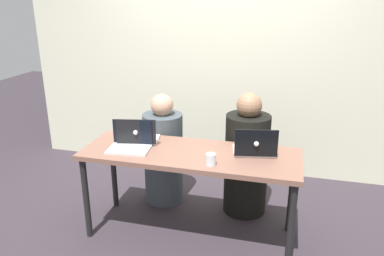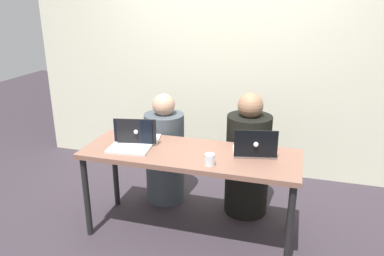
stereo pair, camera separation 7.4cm
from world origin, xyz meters
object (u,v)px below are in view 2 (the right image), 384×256
object	(u,v)px
laptop_front_left	(130,143)
laptop_back_right	(255,149)
person_on_right	(247,161)
person_on_left	(165,154)
water_glass_right	(210,160)
laptop_back_left	(139,136)

from	to	relation	value
laptop_front_left	laptop_back_right	distance (m)	0.99
person_on_right	person_on_left	bearing A→B (deg)	-14.56
person_on_left	water_glass_right	bearing A→B (deg)	116.16
laptop_front_left	water_glass_right	world-z (taller)	laptop_front_left
person_on_left	laptop_back_left	world-z (taller)	person_on_left
laptop_front_left	water_glass_right	distance (m)	0.70
laptop_front_left	laptop_back_right	size ratio (longest dim) A/B	0.96
laptop_back_right	water_glass_right	xyz separation A→B (m)	(-0.29, -0.27, -0.01)
person_on_left	person_on_right	distance (m)	0.79
laptop_front_left	laptop_back_left	size ratio (longest dim) A/B	0.95
person_on_right	laptop_back_left	xyz separation A→B (m)	(-0.87, -0.40, 0.29)
water_glass_right	laptop_back_right	bearing A→B (deg)	43.55
person_on_left	laptop_back_left	size ratio (longest dim) A/B	2.92
person_on_right	laptop_front_left	size ratio (longest dim) A/B	3.26
laptop_front_left	person_on_right	bearing A→B (deg)	26.51
person_on_right	laptop_back_right	xyz separation A→B (m)	(0.10, -0.41, 0.29)
laptop_front_left	person_on_left	bearing A→B (deg)	75.63
person_on_left	laptop_back_left	xyz separation A→B (m)	(-0.08, -0.40, 0.32)
person_on_right	laptop_back_left	world-z (taller)	person_on_right
person_on_right	water_glass_right	bearing A→B (deg)	60.00
laptop_back_left	person_on_left	bearing A→B (deg)	-112.51
person_on_left	laptop_front_left	world-z (taller)	person_on_left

